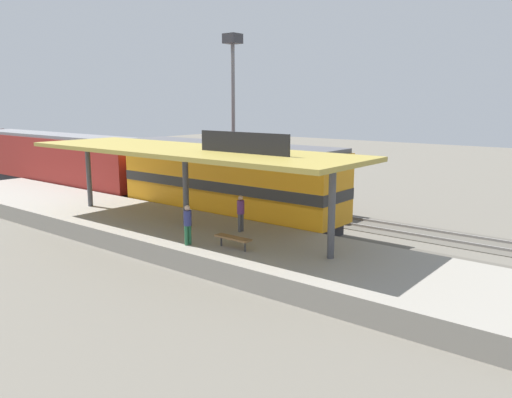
{
  "coord_description": "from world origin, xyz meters",
  "views": [
    {
      "loc": [
        -21.25,
        -17.61,
        6.89
      ],
      "look_at": [
        -1.38,
        -1.73,
        2.0
      ],
      "focal_mm": 35.81,
      "sensor_mm": 36.0,
      "label": 1
    }
  ],
  "objects_px": {
    "locomotive": "(227,182)",
    "person_waiting": "(241,211)",
    "person_walking": "(188,223)",
    "passenger_carriage_front": "(56,161)",
    "light_mast": "(233,80)",
    "freight_car": "(244,176)",
    "platform_bench": "(233,238)"
  },
  "relations": [
    {
      "from": "light_mast",
      "to": "person_walking",
      "type": "height_order",
      "value": "light_mast"
    },
    {
      "from": "person_walking",
      "to": "passenger_carriage_front",
      "type": "bearing_deg",
      "value": 72.83
    },
    {
      "from": "locomotive",
      "to": "person_waiting",
      "type": "bearing_deg",
      "value": -131.58
    },
    {
      "from": "platform_bench",
      "to": "freight_car",
      "type": "height_order",
      "value": "freight_car"
    },
    {
      "from": "locomotive",
      "to": "person_waiting",
      "type": "xyz_separation_m",
      "value": [
        -3.62,
        -4.09,
        -0.56
      ]
    },
    {
      "from": "freight_car",
      "to": "person_waiting",
      "type": "distance_m",
      "value": 10.58
    },
    {
      "from": "freight_car",
      "to": "person_walking",
      "type": "relative_size",
      "value": 7.02
    },
    {
      "from": "platform_bench",
      "to": "person_waiting",
      "type": "distance_m",
      "value": 2.91
    },
    {
      "from": "locomotive",
      "to": "person_waiting",
      "type": "relative_size",
      "value": 8.44
    },
    {
      "from": "locomotive",
      "to": "person_walking",
      "type": "height_order",
      "value": "locomotive"
    },
    {
      "from": "locomotive",
      "to": "light_mast",
      "type": "distance_m",
      "value": 11.69
    },
    {
      "from": "person_waiting",
      "to": "passenger_carriage_front",
      "type": "bearing_deg",
      "value": 80.68
    },
    {
      "from": "locomotive",
      "to": "freight_car",
      "type": "bearing_deg",
      "value": 29.23
    },
    {
      "from": "freight_car",
      "to": "person_walking",
      "type": "height_order",
      "value": "freight_car"
    },
    {
      "from": "light_mast",
      "to": "person_walking",
      "type": "xyz_separation_m",
      "value": [
        -14.53,
        -10.11,
        -6.54
      ]
    },
    {
      "from": "passenger_carriage_front",
      "to": "locomotive",
      "type": "bearing_deg",
      "value": -90.0
    },
    {
      "from": "platform_bench",
      "to": "passenger_carriage_front",
      "type": "height_order",
      "value": "passenger_carriage_front"
    },
    {
      "from": "person_walking",
      "to": "freight_car",
      "type": "bearing_deg",
      "value": 29.33
    },
    {
      "from": "light_mast",
      "to": "person_waiting",
      "type": "distance_m",
      "value": 16.78
    },
    {
      "from": "freight_car",
      "to": "light_mast",
      "type": "distance_m",
      "value": 8.1
    },
    {
      "from": "person_waiting",
      "to": "person_walking",
      "type": "bearing_deg",
      "value": 174.64
    },
    {
      "from": "person_waiting",
      "to": "person_walking",
      "type": "relative_size",
      "value": 1.0
    },
    {
      "from": "locomotive",
      "to": "passenger_carriage_front",
      "type": "distance_m",
      "value": 18.0
    },
    {
      "from": "passenger_carriage_front",
      "to": "person_waiting",
      "type": "xyz_separation_m",
      "value": [
        -3.62,
        -22.09,
        -0.46
      ]
    },
    {
      "from": "locomotive",
      "to": "person_waiting",
      "type": "distance_m",
      "value": 5.49
    },
    {
      "from": "person_waiting",
      "to": "locomotive",
      "type": "bearing_deg",
      "value": 48.42
    },
    {
      "from": "locomotive",
      "to": "person_walking",
      "type": "bearing_deg",
      "value": -150.61
    },
    {
      "from": "passenger_carriage_front",
      "to": "person_waiting",
      "type": "height_order",
      "value": "passenger_carriage_front"
    },
    {
      "from": "passenger_carriage_front",
      "to": "platform_bench",
      "type": "bearing_deg",
      "value": -104.22
    },
    {
      "from": "platform_bench",
      "to": "locomotive",
      "type": "relative_size",
      "value": 0.12
    },
    {
      "from": "light_mast",
      "to": "freight_car",
      "type": "bearing_deg",
      "value": -130.5
    },
    {
      "from": "platform_bench",
      "to": "freight_car",
      "type": "bearing_deg",
      "value": 37.9
    }
  ]
}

